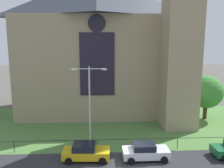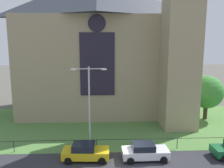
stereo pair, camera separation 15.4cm
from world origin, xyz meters
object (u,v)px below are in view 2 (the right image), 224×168
Objects in this scene: church_building at (103,44)px; tree_right_far at (207,92)px; parked_car_white at (145,151)px; streetlamp_near at (89,99)px; parked_car_yellow at (85,152)px.

tree_right_far is at bearing -18.14° from church_building.
tree_right_far reaches higher than parked_car_white.
streetlamp_near is (-1.43, -13.82, -5.00)m from church_building.
parked_car_white is (5.38, -0.15, 0.00)m from parked_car_yellow.
church_building is 14.77m from streetlamp_near.
parked_car_white is at bearing -20.17° from streetlamp_near.
church_building is at bearing 161.86° from tree_right_far.
tree_right_far is (14.05, -4.60, -6.48)m from church_building.
tree_right_far is 18.07m from streetlamp_near.
streetlamp_near is 4.85m from parked_car_yellow.
tree_right_far is 15.51m from parked_car_white.
parked_car_white is (5.05, -1.85, -4.53)m from streetlamp_near.
parked_car_yellow is at bearing -145.35° from tree_right_far.
church_building is at bearing 101.87° from parked_car_white.
streetlamp_near is at bearing -95.89° from church_building.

